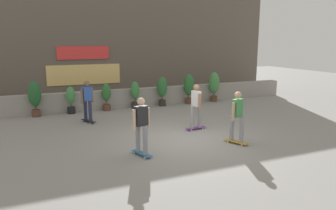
# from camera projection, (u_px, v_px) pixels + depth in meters

# --- Properties ---
(ground_plane) EXTENTS (48.00, 48.00, 0.00)m
(ground_plane) POSITION_uv_depth(u_px,v_px,m) (186.00, 139.00, 10.85)
(ground_plane) COLOR gray
(planter_wall) EXTENTS (18.00, 0.40, 0.90)m
(planter_wall) POSITION_uv_depth(u_px,v_px,m) (132.00, 98.00, 16.16)
(planter_wall) COLOR gray
(planter_wall) RESTS_ON ground
(building_backdrop) EXTENTS (20.00, 2.08, 6.50)m
(building_backdrop) POSITION_uv_depth(u_px,v_px,m) (112.00, 41.00, 19.21)
(building_backdrop) COLOR #60564C
(building_backdrop) RESTS_ON ground
(potted_plant_0) EXTENTS (0.54, 0.54, 1.55)m
(potted_plant_0) POSITION_uv_depth(u_px,v_px,m) (35.00, 96.00, 13.91)
(potted_plant_0) COLOR brown
(potted_plant_0) RESTS_ON ground
(potted_plant_1) EXTENTS (0.39, 0.39, 1.24)m
(potted_plant_1) POSITION_uv_depth(u_px,v_px,m) (71.00, 99.00, 14.54)
(potted_plant_1) COLOR black
(potted_plant_1) RESTS_ON ground
(potted_plant_2) EXTENTS (0.41, 0.41, 1.30)m
(potted_plant_2) POSITION_uv_depth(u_px,v_px,m) (106.00, 96.00, 15.15)
(potted_plant_2) COLOR brown
(potted_plant_2) RESTS_ON ground
(potted_plant_3) EXTENTS (0.42, 0.42, 1.31)m
(potted_plant_3) POSITION_uv_depth(u_px,v_px,m) (135.00, 93.00, 15.70)
(potted_plant_3) COLOR #2D2823
(potted_plant_3) RESTS_ON ground
(potted_plant_4) EXTENTS (0.51, 0.51, 1.49)m
(potted_plant_4) POSITION_uv_depth(u_px,v_px,m) (162.00, 89.00, 16.23)
(potted_plant_4) COLOR #2D2823
(potted_plant_4) RESTS_ON ground
(potted_plant_5) EXTENTS (0.54, 0.54, 1.55)m
(potted_plant_5) POSITION_uv_depth(u_px,v_px,m) (189.00, 86.00, 16.80)
(potted_plant_5) COLOR brown
(potted_plant_5) RESTS_ON ground
(potted_plant_6) EXTENTS (0.56, 0.56, 1.59)m
(potted_plant_6) POSITION_uv_depth(u_px,v_px,m) (214.00, 84.00, 17.39)
(potted_plant_6) COLOR brown
(potted_plant_6) RESTS_ON ground
(skater_by_wall_right) EXTENTS (0.82, 0.56, 1.70)m
(skater_by_wall_right) POSITION_uv_depth(u_px,v_px,m) (196.00, 105.00, 11.85)
(skater_by_wall_right) COLOR #72338C
(skater_by_wall_right) RESTS_ON ground
(skater_far_right) EXTENTS (0.52, 0.81, 1.70)m
(skater_far_right) POSITION_uv_depth(u_px,v_px,m) (237.00, 115.00, 10.21)
(skater_far_right) COLOR #BF8C26
(skater_far_right) RESTS_ON ground
(skater_by_wall_left) EXTENTS (0.53, 0.82, 1.70)m
(skater_by_wall_left) POSITION_uv_depth(u_px,v_px,m) (87.00, 100.00, 12.91)
(skater_by_wall_left) COLOR black
(skater_by_wall_left) RESTS_ON ground
(skater_foreground) EXTENTS (0.54, 0.82, 1.70)m
(skater_foreground) POSITION_uv_depth(u_px,v_px,m) (141.00, 124.00, 9.14)
(skater_foreground) COLOR #266699
(skater_foreground) RESTS_ON ground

